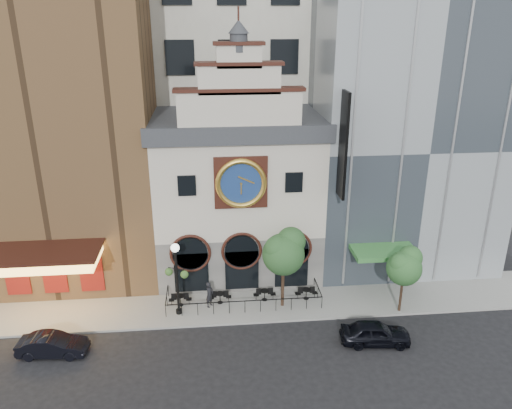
{
  "coord_description": "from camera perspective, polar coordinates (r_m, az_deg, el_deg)",
  "views": [
    {
      "loc": [
        -2.06,
        -27.7,
        19.18
      ],
      "look_at": [
        1.22,
        6.0,
        6.13
      ],
      "focal_mm": 35.0,
      "sensor_mm": 36.0,
      "label": 1
    }
  ],
  "objects": [
    {
      "name": "pedestrian",
      "position": [
        34.97,
        -5.33,
        -10.2
      ],
      "size": [
        0.74,
        0.81,
        1.86
      ],
      "primitive_type": "imported",
      "rotation": [
        0.0,
        0.0,
        1.0
      ],
      "color": "black",
      "rests_on": "sidewalk"
    },
    {
      "name": "sidewalk",
      "position": [
        35.79,
        -1.43,
        -11.19
      ],
      "size": [
        44.0,
        5.0,
        0.15
      ],
      "primitive_type": "cube",
      "color": "gray",
      "rests_on": "ground"
    },
    {
      "name": "ground",
      "position": [
        33.75,
        -1.11,
        -13.56
      ],
      "size": [
        120.0,
        120.0,
        0.0
      ],
      "primitive_type": "plane",
      "color": "black",
      "rests_on": "ground"
    },
    {
      "name": "clock_building",
      "position": [
        37.71,
        -2.12,
        1.72
      ],
      "size": [
        12.6,
        8.78,
        18.65
      ],
      "color": "#605E5B",
      "rests_on": "ground"
    },
    {
      "name": "lamppost",
      "position": [
        33.34,
        -9.08,
        -7.54
      ],
      "size": [
        1.56,
        0.99,
        5.19
      ],
      "rotation": [
        0.0,
        0.0,
        -0.42
      ],
      "color": "black",
      "rests_on": "sidewalk"
    },
    {
      "name": "bistro_0",
      "position": [
        35.56,
        -8.66,
        -10.67
      ],
      "size": [
        1.58,
        0.68,
        0.9
      ],
      "color": "black",
      "rests_on": "sidewalk"
    },
    {
      "name": "bistro_2",
      "position": [
        35.75,
        0.99,
        -10.22
      ],
      "size": [
        1.58,
        0.68,
        0.9
      ],
      "color": "black",
      "rests_on": "sidewalk"
    },
    {
      "name": "bistro_1",
      "position": [
        35.52,
        -4.14,
        -10.5
      ],
      "size": [
        1.58,
        0.68,
        0.9
      ],
      "color": "black",
      "rests_on": "sidewalk"
    },
    {
      "name": "tree_right",
      "position": [
        34.59,
        16.64,
        -6.69
      ],
      "size": [
        2.43,
        2.34,
        4.69
      ],
      "color": "#382619",
      "rests_on": "sidewalk"
    },
    {
      "name": "car_right",
      "position": [
        32.58,
        13.49,
        -14.08
      ],
      "size": [
        4.43,
        2.14,
        1.46
      ],
      "primitive_type": "imported",
      "rotation": [
        0.0,
        0.0,
        1.47
      ],
      "color": "black",
      "rests_on": "ground"
    },
    {
      "name": "theater_building",
      "position": [
        39.76,
        -21.8,
        10.08
      ],
      "size": [
        14.0,
        15.6,
        25.0
      ],
      "color": "brown",
      "rests_on": "ground"
    },
    {
      "name": "retail_building",
      "position": [
        41.58,
        15.96,
        7.71
      ],
      "size": [
        14.0,
        14.4,
        20.0
      ],
      "color": "gray",
      "rests_on": "ground"
    },
    {
      "name": "office_tower",
      "position": [
        47.75,
        -3.34,
        22.03
      ],
      "size": [
        20.0,
        16.0,
        40.0
      ],
      "primitive_type": "cube",
      "color": "beige",
      "rests_on": "ground"
    },
    {
      "name": "car_left",
      "position": [
        33.17,
        -22.23,
        -14.65
      ],
      "size": [
        4.18,
        1.74,
        1.34
      ],
      "primitive_type": "imported",
      "rotation": [
        0.0,
        0.0,
        1.49
      ],
      "color": "black",
      "rests_on": "ground"
    },
    {
      "name": "tree_left",
      "position": [
        33.45,
        3.24,
        -5.31
      ],
      "size": [
        2.96,
        2.85,
        5.7
      ],
      "color": "#382619",
      "rests_on": "sidewalk"
    },
    {
      "name": "bistro_3",
      "position": [
        36.07,
        5.77,
        -10.03
      ],
      "size": [
        1.58,
        0.68,
        0.9
      ],
      "color": "black",
      "rests_on": "sidewalk"
    },
    {
      "name": "cafe_railing",
      "position": [
        35.52,
        -1.44,
        -10.47
      ],
      "size": [
        10.6,
        2.6,
        0.9
      ],
      "primitive_type": null,
      "color": "black",
      "rests_on": "sidewalk"
    }
  ]
}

